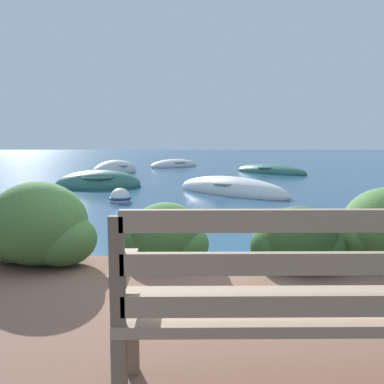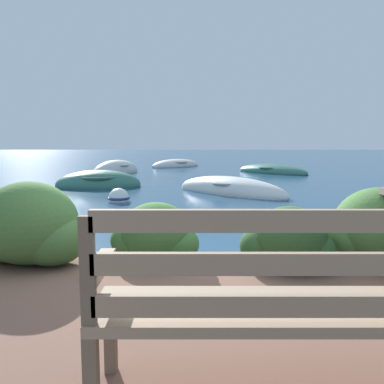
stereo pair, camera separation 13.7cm
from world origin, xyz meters
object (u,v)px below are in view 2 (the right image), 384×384
(rowboat_far, at_px, (118,172))
(mooring_buoy, at_px, (120,198))
(rowboat_mid, at_px, (100,184))
(rowboat_nearest, at_px, (232,191))
(rowboat_outer, at_px, (274,172))
(park_bench, at_px, (282,301))
(rowboat_distant, at_px, (177,166))

(rowboat_far, height_order, mooring_buoy, rowboat_far)
(rowboat_mid, bearing_deg, rowboat_far, -97.85)
(rowboat_nearest, bearing_deg, rowboat_far, -11.60)
(rowboat_mid, xyz_separation_m, mooring_buoy, (1.02, -2.66, 0.00))
(rowboat_mid, xyz_separation_m, rowboat_outer, (5.72, 4.57, -0.02))
(park_bench, xyz_separation_m, mooring_buoy, (-1.99, 7.43, -0.63))
(park_bench, distance_m, rowboat_outer, 14.93)
(park_bench, height_order, rowboat_outer, park_bench)
(park_bench, relative_size, rowboat_mid, 0.66)
(rowboat_far, relative_size, rowboat_outer, 0.93)
(rowboat_mid, relative_size, rowboat_far, 0.93)
(rowboat_mid, distance_m, mooring_buoy, 2.85)
(rowboat_far, distance_m, mooring_buoy, 7.07)
(rowboat_far, bearing_deg, mooring_buoy, 35.37)
(rowboat_nearest, height_order, rowboat_mid, rowboat_mid)
(rowboat_mid, height_order, rowboat_outer, rowboat_mid)
(park_bench, xyz_separation_m, rowboat_far, (-3.28, 14.38, -0.63))
(rowboat_mid, bearing_deg, park_bench, 95.25)
(park_bench, height_order, rowboat_far, park_bench)
(park_bench, bearing_deg, rowboat_mid, 105.85)
(rowboat_far, bearing_deg, rowboat_mid, 28.44)
(rowboat_distant, distance_m, mooring_buoy, 10.63)
(rowboat_far, distance_m, rowboat_distant, 4.22)
(rowboat_mid, distance_m, rowboat_far, 4.30)
(park_bench, relative_size, rowboat_far, 0.61)
(rowboat_mid, bearing_deg, rowboat_distant, -114.62)
(rowboat_mid, xyz_separation_m, rowboat_far, (-0.26, 4.29, 0.00))
(park_bench, xyz_separation_m, rowboat_nearest, (0.57, 8.76, -0.64))
(rowboat_mid, height_order, rowboat_distant, rowboat_mid)
(rowboat_distant, bearing_deg, rowboat_far, -161.41)
(rowboat_outer, bearing_deg, rowboat_mid, 84.29)
(rowboat_outer, height_order, rowboat_distant, rowboat_distant)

